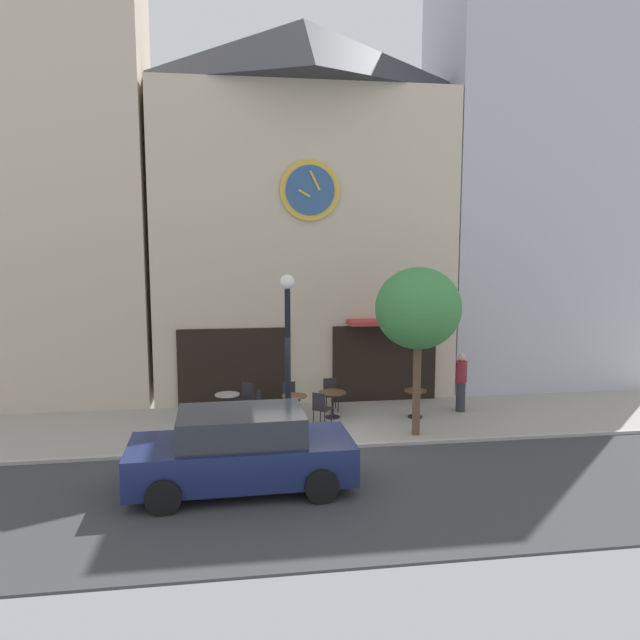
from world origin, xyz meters
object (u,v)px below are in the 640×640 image
(cafe_table_near_door, at_px, (333,399))
(cafe_table_center, at_px, (415,399))
(street_lamp, at_px, (288,356))
(parked_car_navy, at_px, (242,451))
(cafe_chair_curbside, at_px, (321,406))
(cafe_table_near_curb, at_px, (227,403))
(cafe_chair_right_end, at_px, (246,396))
(street_tree, at_px, (418,309))
(cafe_chair_facing_wall, at_px, (263,405))
(pedestrian_maroon, at_px, (461,382))
(cafe_chair_outer, at_px, (290,396))
(cafe_table_rightmost, at_px, (294,404))
(cafe_chair_mid_row, at_px, (331,392))

(cafe_table_near_door, distance_m, cafe_table_center, 2.27)
(cafe_table_near_door, bearing_deg, street_lamp, -132.12)
(cafe_table_near_door, bearing_deg, parked_car_navy, -119.76)
(street_lamp, height_order, cafe_chair_curbside, street_lamp)
(cafe_table_near_curb, distance_m, parked_car_navy, 4.47)
(cafe_table_center, distance_m, cafe_chair_curbside, 2.71)
(cafe_table_near_curb, relative_size, cafe_chair_curbside, 0.85)
(cafe_table_near_curb, xyz_separation_m, parked_car_navy, (0.30, -4.45, 0.24))
(cafe_chair_right_end, bearing_deg, street_lamp, -65.00)
(street_tree, xyz_separation_m, cafe_table_near_door, (-1.82, 1.74, -2.63))
(cafe_chair_facing_wall, bearing_deg, parked_car_navy, -98.51)
(cafe_table_near_door, relative_size, cafe_table_center, 0.99)
(street_tree, height_order, cafe_chair_right_end, street_tree)
(street_lamp, xyz_separation_m, cafe_table_near_curb, (-1.49, 1.50, -1.52))
(cafe_table_near_curb, bearing_deg, pedestrian_maroon, 0.73)
(cafe_table_near_door, distance_m, cafe_chair_facing_wall, 1.96)
(street_tree, relative_size, parked_car_navy, 0.96)
(cafe_chair_outer, bearing_deg, cafe_table_center, -13.45)
(cafe_chair_curbside, bearing_deg, street_tree, -24.50)
(cafe_table_rightmost, distance_m, cafe_chair_curbside, 0.76)
(street_tree, relative_size, cafe_chair_outer, 4.65)
(cafe_table_center, distance_m, pedestrian_maroon, 1.55)
(pedestrian_maroon, bearing_deg, cafe_chair_facing_wall, -175.80)
(cafe_table_near_door, xyz_separation_m, cafe_chair_mid_row, (0.07, 0.78, -0.00))
(street_tree, distance_m, cafe_chair_curbside, 3.61)
(cafe_chair_facing_wall, distance_m, cafe_chair_outer, 1.16)
(cafe_chair_right_end, distance_m, pedestrian_maroon, 6.08)
(street_lamp, bearing_deg, cafe_chair_mid_row, 57.98)
(pedestrian_maroon, bearing_deg, cafe_chair_curbside, -169.08)
(cafe_table_rightmost, relative_size, cafe_table_center, 0.98)
(cafe_table_rightmost, distance_m, cafe_chair_facing_wall, 0.84)
(street_tree, height_order, cafe_chair_outer, street_tree)
(cafe_chair_facing_wall, height_order, cafe_chair_curbside, same)
(street_tree, bearing_deg, cafe_table_near_door, 136.25)
(street_tree, distance_m, cafe_table_near_door, 3.64)
(cafe_chair_curbside, height_order, parked_car_navy, parked_car_navy)
(cafe_table_near_door, height_order, pedestrian_maroon, pedestrian_maroon)
(street_tree, xyz_separation_m, cafe_table_near_curb, (-4.67, 1.74, -2.63))
(cafe_table_near_door, bearing_deg, street_tree, -43.75)
(cafe_chair_facing_wall, relative_size, pedestrian_maroon, 0.54)
(street_lamp, height_order, cafe_chair_outer, street_lamp)
(cafe_chair_right_end, bearing_deg, parked_car_navy, -92.25)
(cafe_table_near_door, distance_m, cafe_chair_outer, 1.23)
(cafe_chair_curbside, height_order, cafe_chair_right_end, same)
(cafe_table_near_door, bearing_deg, cafe_table_center, -7.65)
(cafe_table_near_curb, relative_size, cafe_table_near_door, 1.01)
(cafe_table_near_door, xyz_separation_m, parked_car_navy, (-2.55, -4.46, 0.23))
(street_lamp, bearing_deg, street_tree, -4.27)
(cafe_table_rightmost, height_order, cafe_chair_mid_row, cafe_chair_mid_row)
(cafe_chair_outer, distance_m, cafe_chair_right_end, 1.23)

